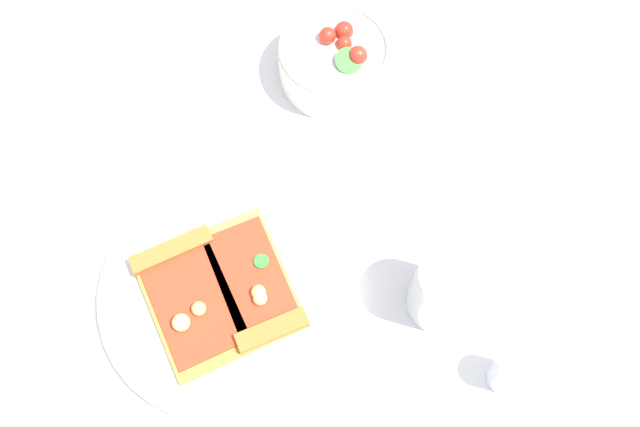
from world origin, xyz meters
TOP-DOWN VIEW (x-y plane):
  - ground_plane at (0.00, 0.00)m, footprint 2.40×2.40m
  - plate at (0.01, -0.05)m, footprint 0.28×0.28m
  - pizza_slice_near at (0.04, -0.04)m, footprint 0.15×0.16m
  - pizza_slice_far at (-0.02, -0.07)m, footprint 0.17×0.16m
  - salad_bowl at (0.02, 0.25)m, footprint 0.14×0.14m
  - soda_glass at (0.22, 0.01)m, footprint 0.07×0.07m
  - paper_napkin at (-0.20, 0.11)m, footprint 0.17×0.17m
  - pepper_shaker at (0.31, -0.04)m, footprint 0.03×0.03m

SIDE VIEW (x-z plane):
  - ground_plane at x=0.00m, z-range 0.00..0.00m
  - paper_napkin at x=-0.20m, z-range 0.00..0.00m
  - plate at x=0.01m, z-range 0.00..0.01m
  - pizza_slice_far at x=-0.02m, z-range 0.01..0.03m
  - pizza_slice_near at x=0.04m, z-range 0.01..0.03m
  - salad_bowl at x=0.02m, z-range 0.00..0.07m
  - pepper_shaker at x=0.31m, z-range 0.00..0.07m
  - soda_glass at x=0.22m, z-range 0.00..0.10m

